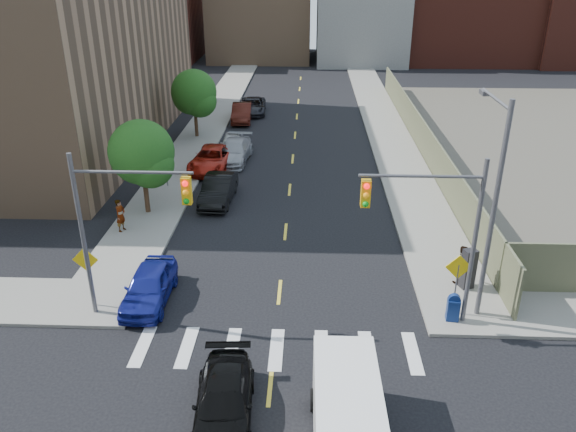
# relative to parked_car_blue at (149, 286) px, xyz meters

# --- Properties ---
(ground) EXTENTS (160.00, 160.00, 0.00)m
(ground) POSITION_rel_parked_car_blue_xyz_m (5.50, -7.08, -0.75)
(ground) COLOR black
(ground) RESTS_ON ground
(sidewalk_nw) EXTENTS (3.50, 73.00, 0.15)m
(sidewalk_nw) POSITION_rel_parked_car_blue_xyz_m (-2.25, 34.42, -0.68)
(sidewalk_nw) COLOR gray
(sidewalk_nw) RESTS_ON ground
(sidewalk_ne) EXTENTS (3.50, 73.00, 0.15)m
(sidewalk_ne) POSITION_rel_parked_car_blue_xyz_m (13.25, 34.42, -0.68)
(sidewalk_ne) COLOR gray
(sidewalk_ne) RESTS_ON ground
(fence_north) EXTENTS (0.12, 44.00, 2.50)m
(fence_north) POSITION_rel_parked_car_blue_xyz_m (15.10, 20.92, 0.50)
(fence_north) COLOR #666A4A
(fence_north) RESTS_ON ground
(building_nw) EXTENTS (22.00, 30.00, 16.00)m
(building_nw) POSITION_rel_parked_car_blue_xyz_m (-16.50, 22.92, 7.25)
(building_nw) COLOR #8C6B4C
(building_nw) RESTS_ON ground
(bg_bldg_west) EXTENTS (14.00, 18.00, 12.00)m
(bg_bldg_west) POSITION_rel_parked_car_blue_xyz_m (-16.50, 62.92, 5.25)
(bg_bldg_west) COLOR #592319
(bg_bldg_west) RESTS_ON ground
(bg_bldg_midwest) EXTENTS (14.00, 16.00, 15.00)m
(bg_bldg_midwest) POSITION_rel_parked_car_blue_xyz_m (-0.50, 64.92, 6.75)
(bg_bldg_midwest) COLOR #8C6B4C
(bg_bldg_midwest) RESTS_ON ground
(bg_bldg_center) EXTENTS (12.00, 16.00, 10.00)m
(bg_bldg_center) POSITION_rel_parked_car_blue_xyz_m (13.50, 62.92, 4.25)
(bg_bldg_center) COLOR gray
(bg_bldg_center) RESTS_ON ground
(bg_bldg_east) EXTENTS (18.00, 18.00, 16.00)m
(bg_bldg_east) POSITION_rel_parked_car_blue_xyz_m (27.50, 64.92, 7.25)
(bg_bldg_east) COLOR #592319
(bg_bldg_east) RESTS_ON ground
(signal_nw) EXTENTS (4.59, 0.30, 7.00)m
(signal_nw) POSITION_rel_parked_car_blue_xyz_m (-0.48, -1.08, 3.78)
(signal_nw) COLOR #59595E
(signal_nw) RESTS_ON ground
(signal_ne) EXTENTS (4.59, 0.30, 7.00)m
(signal_ne) POSITION_rel_parked_car_blue_xyz_m (11.48, -1.08, 3.78)
(signal_ne) COLOR #59595E
(signal_ne) RESTS_ON ground
(streetlight_ne) EXTENTS (0.25, 3.70, 9.00)m
(streetlight_ne) POSITION_rel_parked_car_blue_xyz_m (13.70, -0.18, 4.47)
(streetlight_ne) COLOR #59595E
(streetlight_ne) RESTS_ON ground
(warn_sign_nw) EXTENTS (1.06, 0.06, 2.83)m
(warn_sign_nw) POSITION_rel_parked_car_blue_xyz_m (-2.30, -0.58, 1.24)
(warn_sign_nw) COLOR #59595E
(warn_sign_nw) RESTS_ON ground
(warn_sign_ne) EXTENTS (1.06, 0.06, 2.83)m
(warn_sign_ne) POSITION_rel_parked_car_blue_xyz_m (12.70, -0.58, 1.24)
(warn_sign_ne) COLOR #59595E
(warn_sign_ne) RESTS_ON ground
(warn_sign_midwest) EXTENTS (1.06, 0.06, 2.83)m
(warn_sign_midwest) POSITION_rel_parked_car_blue_xyz_m (-2.30, 12.92, 1.24)
(warn_sign_midwest) COLOR #59595E
(warn_sign_midwest) RESTS_ON ground
(tree_west_near) EXTENTS (3.66, 3.64, 5.52)m
(tree_west_near) POSITION_rel_parked_car_blue_xyz_m (-2.50, 8.96, 2.73)
(tree_west_near) COLOR #332114
(tree_west_near) RESTS_ON ground
(tree_west_far) EXTENTS (3.66, 3.64, 5.52)m
(tree_west_far) POSITION_rel_parked_car_blue_xyz_m (-2.50, 23.96, 2.73)
(tree_west_far) COLOR #332114
(tree_west_far) RESTS_ON ground
(parked_car_blue) EXTENTS (1.78, 4.42, 1.50)m
(parked_car_blue) POSITION_rel_parked_car_blue_xyz_m (0.00, 0.00, 0.00)
(parked_car_blue) COLOR navy
(parked_car_blue) RESTS_ON ground
(parked_car_black) EXTENTS (1.85, 4.83, 1.57)m
(parked_car_black) POSITION_rel_parked_car_blue_xyz_m (1.30, 10.86, 0.03)
(parked_car_black) COLOR black
(parked_car_black) RESTS_ON ground
(parked_car_red) EXTENTS (3.03, 5.67, 1.52)m
(parked_car_red) POSITION_rel_parked_car_blue_xyz_m (0.00, 16.51, 0.01)
(parked_car_red) COLOR #A41C10
(parked_car_red) RESTS_ON ground
(parked_car_silver) EXTENTS (2.57, 5.43, 1.53)m
(parked_car_silver) POSITION_rel_parked_car_blue_xyz_m (1.30, 18.20, 0.01)
(parked_car_silver) COLOR #97989E
(parked_car_silver) RESTS_ON ground
(parked_car_white) EXTENTS (1.81, 4.19, 1.41)m
(parked_car_white) POSITION_rel_parked_car_blue_xyz_m (0.88, 20.28, -0.05)
(parked_car_white) COLOR #BEBEBE
(parked_car_white) RESTS_ON ground
(parked_car_maroon) EXTENTS (1.93, 4.89, 1.58)m
(parked_car_maroon) POSITION_rel_parked_car_blue_xyz_m (0.62, 29.05, 0.04)
(parked_car_maroon) COLOR #3B120B
(parked_car_maroon) RESTS_ON ground
(parked_car_grey) EXTENTS (2.62, 5.21, 1.42)m
(parked_car_grey) POSITION_rel_parked_car_blue_xyz_m (1.30, 31.93, -0.04)
(parked_car_grey) COLOR black
(parked_car_grey) RESTS_ON ground
(black_sedan) EXTENTS (2.16, 4.70, 1.33)m
(black_sedan) POSITION_rel_parked_car_blue_xyz_m (4.14, -6.59, -0.08)
(black_sedan) COLOR black
(black_sedan) RESTS_ON ground
(cargo_van) EXTENTS (2.15, 5.03, 2.29)m
(cargo_van) POSITION_rel_parked_car_blue_xyz_m (7.95, -7.51, 0.45)
(cargo_van) COLOR white
(cargo_van) RESTS_ON ground
(mailbox) EXTENTS (0.52, 0.41, 1.19)m
(mailbox) POSITION_rel_parked_car_blue_xyz_m (12.57, -1.08, -0.02)
(mailbox) COLOR navy
(mailbox) RESTS_ON sidewalk_ne
(payphone) EXTENTS (0.67, 0.62, 1.85)m
(payphone) POSITION_rel_parked_car_blue_xyz_m (13.75, 1.44, 0.32)
(payphone) COLOR black
(payphone) RESTS_ON sidewalk_ne
(pedestrian_west) EXTENTS (0.61, 0.75, 1.79)m
(pedestrian_west) POSITION_rel_parked_car_blue_xyz_m (-3.22, 6.41, 0.29)
(pedestrian_west) COLOR gray
(pedestrian_west) RESTS_ON sidewalk_nw
(pedestrian_east) EXTENTS (0.91, 0.71, 1.84)m
(pedestrian_east) POSITION_rel_parked_car_blue_xyz_m (13.50, 1.79, 0.32)
(pedestrian_east) COLOR gray
(pedestrian_east) RESTS_ON sidewalk_ne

